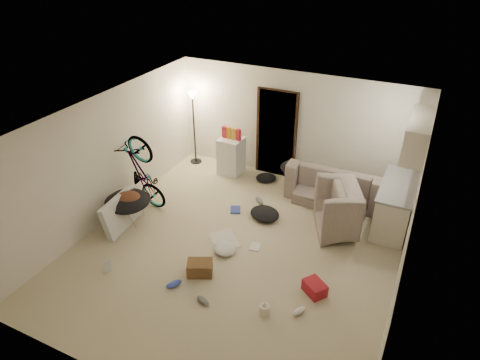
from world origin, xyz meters
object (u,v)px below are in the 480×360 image
at_px(bicycle, 144,188).
at_px(tv_box, 121,213).
at_px(juicer, 265,309).
at_px(drink_case_b, 315,288).
at_px(mini_fridge, 231,156).
at_px(floor_lamp, 193,113).
at_px(saucer_chair, 128,205).
at_px(kitchen_counter, 395,206).
at_px(armchair, 356,215).
at_px(drink_case_a, 200,268).
at_px(sofa, 335,187).

bearing_deg(bicycle, tv_box, -173.58).
relative_size(tv_box, juicer, 4.51).
bearing_deg(drink_case_b, juicer, -90.56).
distance_m(bicycle, mini_fridge, 2.31).
height_order(tv_box, juicer, tv_box).
bearing_deg(juicer, floor_lamp, 132.19).
distance_m(floor_lamp, tv_box, 3.13).
xyz_separation_m(bicycle, saucer_chair, (0.00, -0.53, -0.09)).
distance_m(mini_fridge, juicer, 4.44).
height_order(kitchen_counter, armchair, kitchen_counter).
xyz_separation_m(floor_lamp, tv_box, (0.10, -2.97, -0.98)).
bearing_deg(tv_box, drink_case_b, -6.80).
distance_m(kitchen_counter, mini_fridge, 3.83).
xyz_separation_m(kitchen_counter, drink_case_a, (-2.70, -2.82, -0.32)).
bearing_deg(drink_case_b, kitchen_counter, 107.69).
height_order(armchair, mini_fridge, mini_fridge).
height_order(bicycle, mini_fridge, bicycle).
distance_m(sofa, drink_case_b, 2.91).
xyz_separation_m(kitchen_counter, juicer, (-1.38, -3.16, -0.35)).
relative_size(floor_lamp, armchair, 1.63).
xyz_separation_m(kitchen_counter, tv_box, (-4.73, -2.32, -0.11)).
bearing_deg(mini_fridge, juicer, -54.86).
relative_size(bicycle, saucer_chair, 1.98).
bearing_deg(sofa, kitchen_counter, 159.90).
bearing_deg(juicer, tv_box, 165.97).
distance_m(kitchen_counter, juicer, 3.46).
xyz_separation_m(armchair, bicycle, (-4.10, -1.06, 0.10)).
distance_m(bicycle, tv_box, 0.77).
distance_m(floor_lamp, armchair, 4.46).
bearing_deg(mini_fridge, bicycle, -111.95).
distance_m(mini_fridge, drink_case_b, 4.21).
bearing_deg(sofa, floor_lamp, -3.81).
relative_size(mini_fridge, tv_box, 0.88).
height_order(armchair, bicycle, bicycle).
height_order(floor_lamp, sofa, floor_lamp).
xyz_separation_m(saucer_chair, tv_box, (0.00, -0.24, -0.04)).
distance_m(saucer_chair, drink_case_a, 2.18).
height_order(saucer_chair, juicer, saucer_chair).
xyz_separation_m(bicycle, mini_fridge, (0.94, 2.11, -0.02)).
bearing_deg(drink_case_b, floor_lamp, 178.95).
bearing_deg(tv_box, sofa, 33.39).
bearing_deg(tv_box, kitchen_counter, 20.84).
bearing_deg(kitchen_counter, armchair, -141.24).
height_order(armchair, drink_case_a, armchair).
xyz_separation_m(saucer_chair, drink_case_a, (2.03, -0.74, -0.25)).
bearing_deg(mini_fridge, kitchen_counter, -6.12).
bearing_deg(floor_lamp, bicycle, -87.41).
relative_size(sofa, drink_case_a, 4.79).
relative_size(floor_lamp, saucer_chair, 2.04).
bearing_deg(kitchen_counter, saucer_chair, -156.19).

